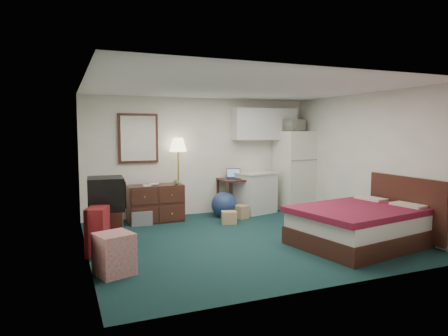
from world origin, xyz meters
name	(u,v)px	position (x,y,z in m)	size (l,w,h in m)	color
floor	(245,239)	(0.00, 0.00, 0.00)	(5.00, 4.50, 0.01)	black
ceiling	(246,87)	(0.00, 0.00, 2.50)	(5.00, 4.50, 0.01)	white
walls	(246,164)	(0.00, 0.00, 1.25)	(5.01, 4.51, 2.50)	white
mirror	(138,138)	(-1.35, 2.22, 1.65)	(0.80, 0.06, 1.00)	white
upper_cabinets	(264,124)	(1.45, 2.08, 1.95)	(1.50, 0.35, 0.70)	silver
headboard	(406,206)	(2.46, -1.02, 0.55)	(0.06, 1.56, 1.00)	#3A1714
dresser	(155,203)	(-1.11, 1.83, 0.37)	(1.08, 0.49, 0.74)	#3A1714
floor_lamp	(178,178)	(-0.57, 2.05, 0.83)	(0.36, 0.36, 1.66)	gold
desk	(234,196)	(0.64, 1.93, 0.38)	(0.61, 0.61, 0.77)	#3A1714
exercise_ball	(224,204)	(0.32, 1.72, 0.27)	(0.53, 0.53, 0.53)	navy
kitchen_counter	(255,193)	(1.13, 1.88, 0.43)	(0.79, 0.60, 0.86)	silver
fridge	(294,170)	(2.13, 1.88, 0.90)	(0.74, 0.74, 1.79)	silver
bed	(358,227)	(1.48, -1.02, 0.30)	(1.87, 1.46, 0.60)	maroon
tv_stand	(105,227)	(-2.21, 0.53, 0.28)	(0.56, 0.61, 0.56)	#3A1714
suitcase	(98,231)	(-2.35, 0.03, 0.35)	(0.27, 0.43, 0.70)	maroon
retail_box	(114,254)	(-2.23, -0.88, 0.26)	(0.42, 0.42, 0.53)	silver
file_bin	(141,218)	(-1.42, 1.68, 0.14)	(0.39, 0.29, 0.27)	gray
cardboard_box_a	(229,217)	(0.18, 1.12, 0.12)	(0.28, 0.24, 0.24)	tan
cardboard_box_b	(241,212)	(0.60, 1.47, 0.13)	(0.22, 0.26, 0.26)	tan
laptop	(234,174)	(0.64, 1.92, 0.87)	(0.31, 0.25, 0.21)	black
crt_tv	(106,194)	(-2.18, 0.53, 0.82)	(0.56, 0.61, 0.52)	black
microwave	(293,124)	(2.08, 1.87, 1.96)	(0.49, 0.27, 0.33)	silver
book_a	(143,181)	(-1.37, 1.73, 0.84)	(0.16, 0.02, 0.21)	tan
book_b	(150,179)	(-1.19, 1.91, 0.85)	(0.17, 0.02, 0.23)	tan
mug	(177,182)	(-0.70, 1.73, 0.79)	(0.11, 0.09, 0.11)	#639E4E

